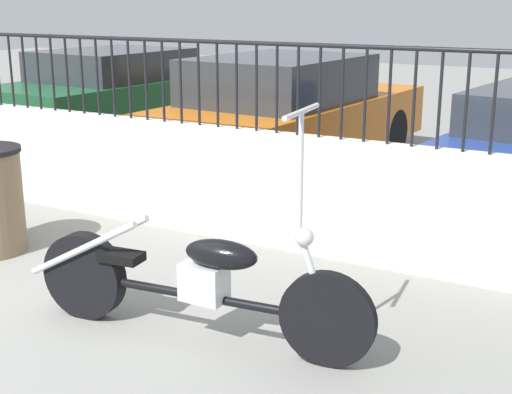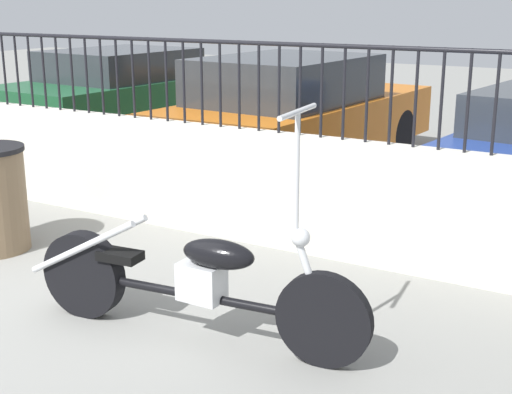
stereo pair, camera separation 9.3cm
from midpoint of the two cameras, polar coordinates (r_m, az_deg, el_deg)
The scene contains 5 objects.
low_wall at distance 6.69m, azimuth -6.54°, elevation 1.84°, with size 10.22×0.18×0.99m.
fence_railing at distance 6.52m, azimuth -6.81°, elevation 10.41°, with size 10.22×0.04×0.75m.
motorcycle_black at distance 4.51m, azimuth -5.60°, elevation -6.59°, with size 2.36×0.55×1.51m.
car_green at distance 10.95m, azimuth -9.90°, elevation 8.13°, with size 2.05×4.26×1.36m.
car_orange at distance 8.85m, azimuth 3.24°, elevation 6.67°, with size 2.08×4.64×1.41m.
Camera 2 is at (3.97, -2.89, 2.08)m, focal length 50.00 mm.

